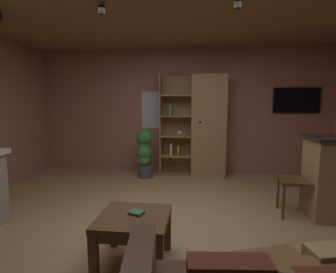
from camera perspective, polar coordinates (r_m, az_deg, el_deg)
The scene contains 11 objects.
floor at distance 3.16m, azimuth -0.93°, elevation -20.41°, with size 5.92×5.41×0.02m, color tan.
wall_back at distance 5.52m, azimuth 2.92°, elevation 5.47°, with size 6.04×0.06×2.55m, color #AD7060.
window_pane_back at distance 5.55m, azimuth -2.52°, elevation 5.75°, with size 0.61×0.01×0.76m, color white.
bookshelf_cabinet at distance 5.25m, azimuth 7.81°, elevation 2.11°, with size 1.29×0.41×1.99m.
coffee_table at distance 2.54m, azimuth -7.40°, elevation -18.43°, with size 0.63×0.61×0.45m.
table_book_0 at distance 2.52m, azimuth -6.78°, elevation -15.99°, with size 0.12×0.10×0.03m, color #387247.
dining_chair at distance 3.84m, azimuth 27.17°, elevation -7.54°, with size 0.46×0.46×0.92m.
potted_floor_plant at distance 5.16m, azimuth -5.07°, elevation -3.23°, with size 0.32×0.33×0.95m.
wall_mounted_tv at distance 5.75m, azimuth 25.96°, elevation 7.04°, with size 0.87×0.06×0.49m.
track_light_spot_1 at distance 3.33m, azimuth -14.10°, elevation 24.97°, with size 0.07×0.07×0.09m, color black.
track_light_spot_2 at distance 3.17m, azimuth 14.80°, elevation 25.89°, with size 0.07×0.07×0.09m, color black.
Camera 1 is at (0.38, -2.77, 1.47)m, focal length 28.27 mm.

